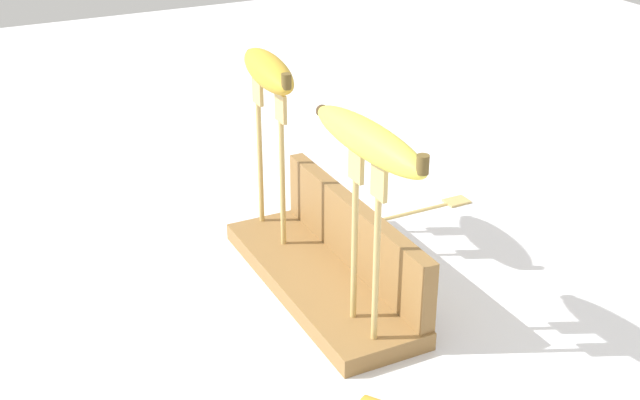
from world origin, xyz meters
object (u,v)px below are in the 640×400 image
object	(u,v)px
fork_stand_left	(270,148)
banana_raised_right	(368,140)
fork_stand_right	(366,230)
fork_fallen_near	(429,207)
banana_raised_left	(268,70)

from	to	relation	value
fork_stand_left	banana_raised_right	bearing A→B (deg)	-0.00
fork_stand_right	fork_fallen_near	distance (m)	0.38
fork_stand_right	banana_raised_left	bearing A→B (deg)	180.00
fork_stand_left	fork_fallen_near	xyz separation A→B (m)	(0.00, 0.25, -0.14)
banana_raised_left	banana_raised_right	world-z (taller)	banana_raised_left
fork_stand_right	banana_raised_left	size ratio (longest dim) A/B	1.23
banana_raised_left	fork_fallen_near	size ratio (longest dim) A/B	0.89
fork_stand_left	banana_raised_left	world-z (taller)	banana_raised_left
banana_raised_right	banana_raised_left	bearing A→B (deg)	180.00
banana_raised_left	fork_fallen_near	bearing A→B (deg)	89.83
fork_stand_left	fork_fallen_near	bearing A→B (deg)	89.85
fork_fallen_near	banana_raised_left	bearing A→B (deg)	-90.17
banana_raised_right	fork_stand_right	bearing A→B (deg)	2.21
banana_raised_right	fork_stand_left	bearing A→B (deg)	180.00
fork_stand_left	fork_fallen_near	distance (m)	0.29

